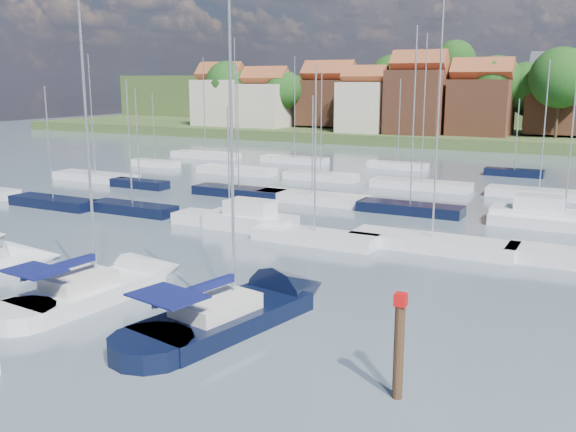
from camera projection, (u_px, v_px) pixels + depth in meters
The scene contains 9 objects.
ground at pixel (402, 194), 62.80m from camera, with size 260.00×260.00×0.00m, color #4B5A66.
sailboat_centre at pixel (112, 286), 33.71m from camera, with size 4.37×12.43×16.51m.
sailboat_navy at pixel (253, 308), 30.46m from camera, with size 6.19×13.86×18.49m.
timber_piling at pixel (398, 375), 22.39m from camera, with size 0.40×0.40×6.11m.
buoy_c at pixel (24, 330), 28.64m from camera, with size 0.42×0.42×0.42m, color #D85914.
buoy_d at pixel (163, 370), 24.72m from camera, with size 0.42×0.42×0.42m, color #D85914.
buoy_e at pixel (272, 314), 30.71m from camera, with size 0.45×0.45×0.45m, color beige.
marina_field at pixel (406, 199), 57.64m from camera, with size 79.62×41.41×15.93m.
far_shore_town at pixel (542, 109), 141.16m from camera, with size 212.46×90.00×22.27m.
Camera 1 is at (18.77, -20.01, 10.97)m, focal length 40.00 mm.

